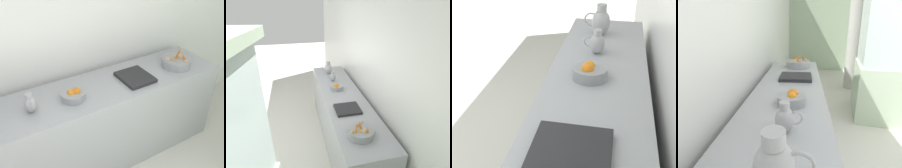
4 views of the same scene
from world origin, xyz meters
TOP-DOWN VIEW (x-y plane):
  - tile_wall_left at (-1.95, 0.75)m, footprint 0.10×8.89m
  - prep_counter at (-1.53, 0.25)m, footprint 0.63×2.75m
  - vegetable_colander at (-1.47, 1.23)m, footprint 0.31×0.31m
  - orange_bowl at (-1.47, 0.02)m, footprint 0.22×0.22m
  - metal_pitcher_short at (-1.48, -0.35)m, footprint 0.15×0.11m
  - counter_sink_basin at (-1.48, 0.69)m, footprint 0.34×0.30m

SIDE VIEW (x-z plane):
  - prep_counter at x=-1.53m, z-range 0.00..0.94m
  - counter_sink_basin at x=-1.48m, z-range 0.94..0.97m
  - orange_bowl at x=-1.47m, z-range 0.92..1.03m
  - vegetable_colander at x=-1.47m, z-range 0.88..1.08m
  - metal_pitcher_short at x=-1.48m, z-range 0.93..1.11m
  - tile_wall_left at x=-1.95m, z-range 0.00..3.00m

